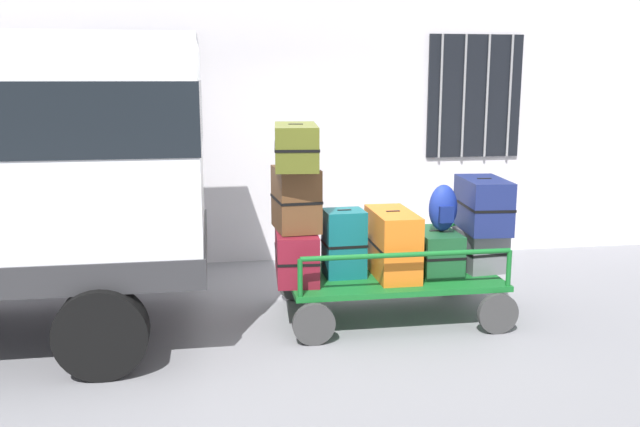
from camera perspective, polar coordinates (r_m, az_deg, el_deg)
name	(u,v)px	position (r m, az deg, el deg)	size (l,w,h in m)	color
ground_plane	(330,319)	(6.50, 0.87, -8.79)	(40.00, 40.00, 0.00)	gray
building_wall	(297,55)	(8.41, -1.93, 13.09)	(12.00, 0.38, 5.00)	silver
luggage_cart	(390,281)	(6.51, 5.90, -5.62)	(2.02, 1.25, 0.42)	#146023
cart_railing	(391,245)	(6.41, 5.96, -2.60)	(1.91, 1.11, 0.35)	#146023
suitcase_left_bottom	(296,254)	(6.29, -2.00, -3.36)	(0.43, 0.85, 0.46)	maroon
suitcase_left_middle	(296,199)	(6.17, -2.03, 1.24)	(0.42, 0.58, 0.57)	brown
suitcase_left_top	(296,146)	(6.09, -2.03, 5.66)	(0.46, 0.92, 0.39)	#4C5119
suitcase_midleft_bottom	(344,243)	(6.33, 2.02, -2.48)	(0.39, 0.36, 0.63)	#0F5960
suitcase_center_bottom	(392,243)	(6.37, 6.06, -2.50)	(0.37, 0.80, 0.61)	orange
suitcase_midright_bottom	(436,251)	(6.59, 9.63, -3.10)	(0.38, 0.65, 0.40)	#194C28
suitcase_right_bottom	(480,249)	(6.75, 13.22, -2.94)	(0.43, 0.52, 0.39)	slate
suitcase_right_middle	(483,204)	(6.63, 13.46, 0.74)	(0.44, 0.75, 0.50)	navy
backpack	(443,208)	(6.48, 10.25, 0.44)	(0.27, 0.22, 0.44)	navy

